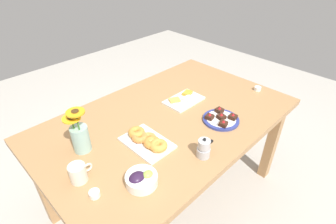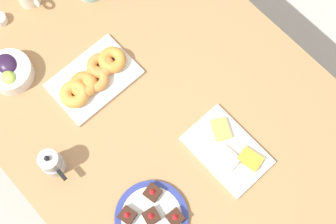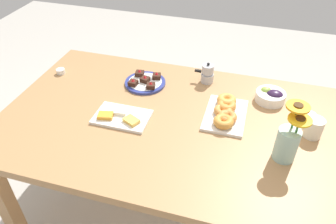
{
  "view_description": "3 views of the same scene",
  "coord_description": "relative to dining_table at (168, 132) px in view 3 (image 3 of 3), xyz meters",
  "views": [
    {
      "loc": [
        -0.94,
        -0.94,
        1.69
      ],
      "look_at": [
        0.0,
        0.0,
        0.78
      ],
      "focal_mm": 28.0,
      "sensor_mm": 36.0,
      "label": 1
    },
    {
      "loc": [
        0.35,
        -0.32,
        2.18
      ],
      "look_at": [
        0.0,
        0.0,
        0.78
      ],
      "focal_mm": 50.0,
      "sensor_mm": 36.0,
      "label": 2
    },
    {
      "loc": [
        -0.34,
        1.16,
        1.72
      ],
      "look_at": [
        0.0,
        0.0,
        0.78
      ],
      "focal_mm": 35.0,
      "sensor_mm": 36.0,
      "label": 3
    }
  ],
  "objects": [
    {
      "name": "cheese_platter",
      "position": [
        0.21,
        0.06,
        0.1
      ],
      "size": [
        0.26,
        0.17,
        0.03
      ],
      "color": "white",
      "rests_on": "dining_table"
    },
    {
      "name": "ground_plane",
      "position": [
        0.0,
        0.0,
        -0.65
      ],
      "size": [
        6.0,
        6.0,
        0.0
      ],
      "primitive_type": "plane",
      "color": "#B7B2A8"
    },
    {
      "name": "croissant_platter",
      "position": [
        -0.26,
        -0.1,
        0.11
      ],
      "size": [
        0.19,
        0.28,
        0.05
      ],
      "color": "white",
      "rests_on": "dining_table"
    },
    {
      "name": "jam_cup_berry",
      "position": [
        -0.65,
        -0.19,
        0.1
      ],
      "size": [
        0.05,
        0.05,
        0.03
      ],
      "color": "white",
      "rests_on": "dining_table"
    },
    {
      "name": "dining_table",
      "position": [
        0.0,
        0.0,
        0.0
      ],
      "size": [
        1.6,
        1.0,
        0.74
      ],
      "color": "#A87A4C",
      "rests_on": "ground_plane"
    },
    {
      "name": "moka_pot",
      "position": [
        -0.11,
        -0.37,
        0.13
      ],
      "size": [
        0.11,
        0.07,
        0.12
      ],
      "color": "#B7B7BC",
      "rests_on": "dining_table"
    },
    {
      "name": "coffee_mug",
      "position": [
        -0.65,
        -0.07,
        0.13
      ],
      "size": [
        0.11,
        0.08,
        0.09
      ],
      "color": "silver",
      "rests_on": "dining_table"
    },
    {
      "name": "flower_vase",
      "position": [
        -0.53,
        0.11,
        0.18
      ],
      "size": [
        0.11,
        0.11,
        0.26
      ],
      "color": "#99C1B7",
      "rests_on": "dining_table"
    },
    {
      "name": "jam_cup_honey",
      "position": [
        0.71,
        -0.22,
        0.1
      ],
      "size": [
        0.05,
        0.05,
        0.03
      ],
      "color": "white",
      "rests_on": "dining_table"
    },
    {
      "name": "dessert_plate",
      "position": [
        0.2,
        -0.25,
        0.1
      ],
      "size": [
        0.22,
        0.22,
        0.05
      ],
      "color": "navy",
      "rests_on": "dining_table"
    },
    {
      "name": "grape_bowl",
      "position": [
        -0.46,
        -0.29,
        0.12
      ],
      "size": [
        0.15,
        0.15,
        0.07
      ],
      "color": "white",
      "rests_on": "dining_table"
    }
  ]
}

